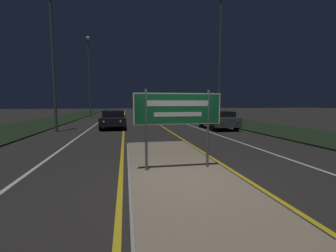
% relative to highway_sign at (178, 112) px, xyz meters
% --- Properties ---
extents(ground_plane, '(160.00, 160.00, 0.00)m').
position_rel_highway_sign_xyz_m(ground_plane, '(0.00, -0.79, -1.72)').
color(ground_plane, '#282623').
extents(median_island, '(2.83, 9.26, 0.10)m').
position_rel_highway_sign_xyz_m(median_island, '(0.00, 0.00, -1.68)').
color(median_island, '#999993').
rests_on(median_island, ground_plane).
extents(verge_left, '(5.00, 100.00, 0.08)m').
position_rel_highway_sign_xyz_m(verge_left, '(-9.50, 19.21, -1.68)').
color(verge_left, black).
rests_on(verge_left, ground_plane).
extents(verge_right, '(5.00, 100.00, 0.08)m').
position_rel_highway_sign_xyz_m(verge_right, '(9.50, 19.21, -1.68)').
color(verge_right, black).
rests_on(verge_right, ground_plane).
extents(centre_line_yellow_left, '(0.12, 70.00, 0.01)m').
position_rel_highway_sign_xyz_m(centre_line_yellow_left, '(-1.60, 24.21, -1.72)').
color(centre_line_yellow_left, gold).
rests_on(centre_line_yellow_left, ground_plane).
extents(centre_line_yellow_right, '(0.12, 70.00, 0.01)m').
position_rel_highway_sign_xyz_m(centre_line_yellow_right, '(1.60, 24.21, -1.72)').
color(centre_line_yellow_right, gold).
rests_on(centre_line_yellow_right, ground_plane).
extents(lane_line_white_left, '(0.12, 70.00, 0.01)m').
position_rel_highway_sign_xyz_m(lane_line_white_left, '(-4.20, 24.21, -1.72)').
color(lane_line_white_left, silver).
rests_on(lane_line_white_left, ground_plane).
extents(lane_line_white_right, '(0.12, 70.00, 0.01)m').
position_rel_highway_sign_xyz_m(lane_line_white_right, '(4.20, 24.21, -1.72)').
color(lane_line_white_right, silver).
rests_on(lane_line_white_right, ground_plane).
extents(edge_line_white_left, '(0.10, 70.00, 0.01)m').
position_rel_highway_sign_xyz_m(edge_line_white_left, '(-7.20, 24.21, -1.72)').
color(edge_line_white_left, silver).
rests_on(edge_line_white_left, ground_plane).
extents(edge_line_white_right, '(0.10, 70.00, 0.01)m').
position_rel_highway_sign_xyz_m(edge_line_white_right, '(7.20, 24.21, -1.72)').
color(edge_line_white_right, silver).
rests_on(edge_line_white_right, ground_plane).
extents(highway_sign, '(2.49, 0.07, 2.26)m').
position_rel_highway_sign_xyz_m(highway_sign, '(0.00, 0.00, 0.00)').
color(highway_sign, '#56565B').
rests_on(highway_sign, median_island).
extents(streetlight_left_near, '(0.53, 0.53, 9.75)m').
position_rel_highway_sign_xyz_m(streetlight_left_near, '(-6.14, 10.40, 4.55)').
color(streetlight_left_near, '#56565B').
rests_on(streetlight_left_near, ground_plane).
extents(streetlight_left_far, '(0.50, 0.50, 10.87)m').
position_rel_highway_sign_xyz_m(streetlight_left_far, '(-6.17, 26.23, 4.99)').
color(streetlight_left_far, '#56565B').
rests_on(streetlight_left_far, ground_plane).
extents(streetlight_right_near, '(0.57, 0.57, 11.34)m').
position_rel_highway_sign_xyz_m(streetlight_right_near, '(6.36, 11.87, 5.67)').
color(streetlight_right_near, '#56565B').
rests_on(streetlight_right_near, ground_plane).
extents(car_receding_0, '(2.01, 4.06, 1.36)m').
position_rel_highway_sign_xyz_m(car_receding_0, '(5.51, 9.94, -1.00)').
color(car_receding_0, '#4C514C').
rests_on(car_receding_0, ground_plane).
extents(car_receding_1, '(1.85, 4.16, 1.45)m').
position_rel_highway_sign_xyz_m(car_receding_1, '(5.94, 17.17, -0.95)').
color(car_receding_1, navy).
rests_on(car_receding_1, ground_plane).
extents(car_receding_2, '(1.90, 4.34, 1.52)m').
position_rel_highway_sign_xyz_m(car_receding_2, '(5.88, 29.07, -0.94)').
color(car_receding_2, '#4C514C').
rests_on(car_receding_2, ground_plane).
extents(car_receding_3, '(1.87, 4.21, 1.57)m').
position_rel_highway_sign_xyz_m(car_receding_3, '(2.70, 40.87, -0.90)').
color(car_receding_3, silver).
rests_on(car_receding_3, ground_plane).
extents(car_approaching_0, '(1.97, 4.66, 1.37)m').
position_rel_highway_sign_xyz_m(car_approaching_0, '(-2.37, 12.22, -0.99)').
color(car_approaching_0, black).
rests_on(car_approaching_0, ground_plane).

